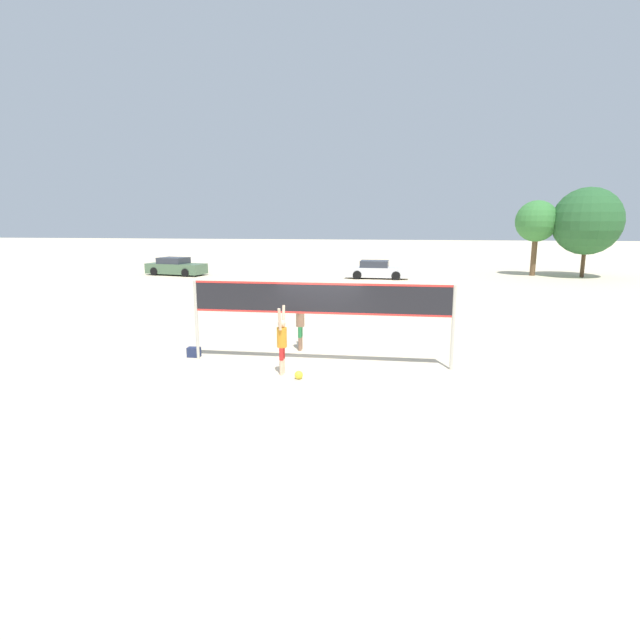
% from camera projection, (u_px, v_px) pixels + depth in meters
% --- Properties ---
extents(ground_plane, '(200.00, 200.00, 0.00)m').
position_uv_depth(ground_plane, '(320.00, 364.00, 15.16)').
color(ground_plane, beige).
extents(volleyball_net, '(7.84, 0.09, 2.49)m').
position_uv_depth(volleyball_net, '(320.00, 303.00, 14.79)').
color(volleyball_net, beige).
rests_on(volleyball_net, ground_plane).
extents(player_spiker, '(0.28, 0.68, 1.95)m').
position_uv_depth(player_spiker, '(282.00, 339.00, 13.98)').
color(player_spiker, beige).
rests_on(player_spiker, ground_plane).
extents(player_blocker, '(0.28, 0.69, 2.01)m').
position_uv_depth(player_blocker, '(300.00, 320.00, 16.60)').
color(player_blocker, '#8C664C').
rests_on(player_blocker, ground_plane).
extents(volleyball, '(0.23, 0.23, 0.23)m').
position_uv_depth(volleyball, '(299.00, 375.00, 13.71)').
color(volleyball, yellow).
rests_on(volleyball, ground_plane).
extents(gear_bag, '(0.40, 0.25, 0.31)m').
position_uv_depth(gear_bag, '(194.00, 352.00, 15.92)').
color(gear_bag, navy).
rests_on(gear_bag, ground_plane).
extents(parked_car_near, '(4.67, 2.03, 1.34)m').
position_uv_depth(parked_car_near, '(377.00, 270.00, 37.42)').
color(parked_car_near, silver).
rests_on(parked_car_near, ground_plane).
extents(parked_car_mid, '(4.97, 2.74, 1.39)m').
position_uv_depth(parked_car_mid, '(176.00, 267.00, 39.77)').
color(parked_car_mid, '#4C6B4C').
rests_on(parked_car_mid, ground_plane).
extents(tree_left_cluster, '(3.18, 3.18, 5.83)m').
position_uv_depth(tree_left_cluster, '(537.00, 222.00, 38.66)').
color(tree_left_cluster, brown).
rests_on(tree_left_cluster, ground_plane).
extents(tree_right_cluster, '(5.03, 5.03, 6.75)m').
position_uv_depth(tree_right_cluster, '(587.00, 221.00, 37.45)').
color(tree_right_cluster, '#4C3823').
rests_on(tree_right_cluster, ground_plane).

